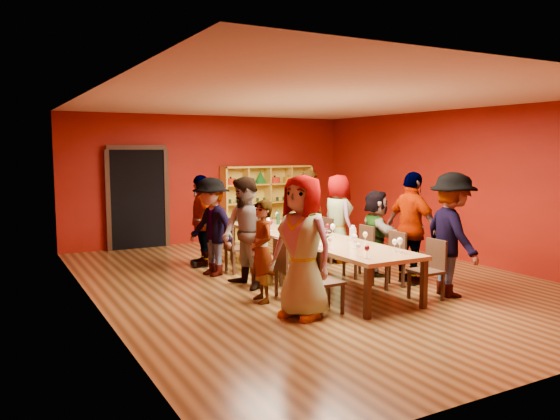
# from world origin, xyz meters

# --- Properties ---
(room_shell) EXTENTS (7.10, 9.10, 3.04)m
(room_shell) POSITION_xyz_m (0.00, 0.00, 1.50)
(room_shell) COLOR #4C2E14
(room_shell) RESTS_ON ground
(tasting_table) EXTENTS (1.10, 4.50, 0.75)m
(tasting_table) POSITION_xyz_m (0.00, 0.00, 0.70)
(tasting_table) COLOR #A37144
(tasting_table) RESTS_ON ground
(doorway) EXTENTS (1.40, 0.17, 2.30)m
(doorway) POSITION_xyz_m (-1.80, 4.43, 1.12)
(doorway) COLOR black
(doorway) RESTS_ON ground
(shelving_unit) EXTENTS (2.40, 0.40, 1.80)m
(shelving_unit) POSITION_xyz_m (1.40, 4.32, 0.98)
(shelving_unit) COLOR gold
(shelving_unit) RESTS_ON ground
(chair_person_left_0) EXTENTS (0.42, 0.42, 0.89)m
(chair_person_left_0) POSITION_xyz_m (-0.91, -1.68, 0.50)
(chair_person_left_0) COLOR black
(chair_person_left_0) RESTS_ON ground
(person_left_0) EXTENTS (0.83, 1.05, 1.89)m
(person_left_0) POSITION_xyz_m (-1.19, -1.68, 0.94)
(person_left_0) COLOR silver
(person_left_0) RESTS_ON ground
(chair_person_left_1) EXTENTS (0.42, 0.42, 0.89)m
(chair_person_left_1) POSITION_xyz_m (-0.91, -0.77, 0.50)
(chair_person_left_1) COLOR black
(chair_person_left_1) RESTS_ON ground
(person_left_1) EXTENTS (0.45, 0.58, 1.49)m
(person_left_1) POSITION_xyz_m (-1.33, -0.77, 0.75)
(person_left_1) COLOR #5775B3
(person_left_1) RESTS_ON ground
(chair_person_left_2) EXTENTS (0.42, 0.42, 0.89)m
(chair_person_left_2) POSITION_xyz_m (-0.91, 0.03, 0.50)
(chair_person_left_2) COLOR black
(chair_person_left_2) RESTS_ON ground
(person_left_2) EXTENTS (0.59, 0.93, 1.79)m
(person_left_2) POSITION_xyz_m (-1.21, 0.03, 0.89)
(person_left_2) COLOR pink
(person_left_2) RESTS_ON ground
(chair_person_left_3) EXTENTS (0.42, 0.42, 0.89)m
(chair_person_left_3) POSITION_xyz_m (-0.91, 1.14, 0.50)
(chair_person_left_3) COLOR black
(chair_person_left_3) RESTS_ON ground
(person_left_3) EXTENTS (0.74, 1.20, 1.72)m
(person_left_3) POSITION_xyz_m (-1.35, 1.14, 0.86)
(person_left_3) COLOR #525157
(person_left_3) RESTS_ON ground
(chair_person_left_4) EXTENTS (0.42, 0.42, 0.89)m
(chair_person_left_4) POSITION_xyz_m (-0.91, 1.96, 0.50)
(chair_person_left_4) COLOR black
(chair_person_left_4) RESTS_ON ground
(person_left_4) EXTENTS (0.65, 1.09, 1.74)m
(person_left_4) POSITION_xyz_m (-1.23, 1.96, 0.87)
(person_left_4) COLOR #506BA5
(person_left_4) RESTS_ON ground
(chair_person_right_0) EXTENTS (0.42, 0.42, 0.89)m
(chair_person_right_0) POSITION_xyz_m (0.91, -1.86, 0.50)
(chair_person_right_0) COLOR black
(chair_person_right_0) RESTS_ON ground
(person_right_0) EXTENTS (0.80, 1.30, 1.87)m
(person_right_0) POSITION_xyz_m (1.33, -1.86, 0.94)
(person_right_0) COLOR #49484D
(person_right_0) RESTS_ON ground
(chair_person_right_1) EXTENTS (0.42, 0.42, 0.89)m
(chair_person_right_1) POSITION_xyz_m (0.91, -1.00, 0.50)
(chair_person_right_1) COLOR black
(chair_person_right_1) RESTS_ON ground
(person_right_1) EXTENTS (0.56, 1.11, 1.85)m
(person_right_1) POSITION_xyz_m (1.32, -1.00, 0.93)
(person_right_1) COLOR #5F7CC3
(person_right_1) RESTS_ON ground
(chair_person_right_2) EXTENTS (0.42, 0.42, 0.89)m
(chair_person_right_2) POSITION_xyz_m (0.91, -0.20, 0.50)
(chair_person_right_2) COLOR black
(chair_person_right_2) RESTS_ON ground
(person_right_2) EXTENTS (0.81, 1.45, 1.50)m
(person_right_2) POSITION_xyz_m (1.22, -0.20, 0.75)
(person_right_2) COLOR #161B3C
(person_right_2) RESTS_ON ground
(chair_person_right_3) EXTENTS (0.42, 0.42, 0.89)m
(chair_person_right_3) POSITION_xyz_m (0.91, 1.05, 0.50)
(chair_person_right_3) COLOR black
(chair_person_right_3) RESTS_ON ground
(person_right_3) EXTENTS (0.50, 0.86, 1.72)m
(person_right_3) POSITION_xyz_m (1.27, 1.05, 0.86)
(person_right_3) COLOR #5B81BC
(person_right_3) RESTS_ON ground
(chair_person_right_4) EXTENTS (0.42, 0.42, 0.89)m
(chair_person_right_4) POSITION_xyz_m (0.91, 1.99, 0.50)
(chair_person_right_4) COLOR black
(chair_person_right_4) RESTS_ON ground
(person_right_4) EXTENTS (0.63, 0.75, 1.78)m
(person_right_4) POSITION_xyz_m (1.20, 1.99, 0.89)
(person_right_4) COLOR #CA878C
(person_right_4) RESTS_ON ground
(wine_glass_0) EXTENTS (0.08, 0.08, 0.21)m
(wine_glass_0) POSITION_xyz_m (-0.37, -0.89, 0.90)
(wine_glass_0) COLOR white
(wine_glass_0) RESTS_ON tasting_table
(wine_glass_1) EXTENTS (0.09, 0.09, 0.22)m
(wine_glass_1) POSITION_xyz_m (0.34, -1.83, 0.91)
(wine_glass_1) COLOR white
(wine_glass_1) RESTS_ON tasting_table
(wine_glass_2) EXTENTS (0.07, 0.07, 0.18)m
(wine_glass_2) POSITION_xyz_m (0.36, 1.82, 0.88)
(wine_glass_2) COLOR white
(wine_glass_2) RESTS_ON tasting_table
(wine_glass_3) EXTENTS (0.09, 0.09, 0.22)m
(wine_glass_3) POSITION_xyz_m (-0.36, 0.88, 0.91)
(wine_glass_3) COLOR white
(wine_glass_3) RESTS_ON tasting_table
(wine_glass_4) EXTENTS (0.09, 0.09, 0.21)m
(wine_glass_4) POSITION_xyz_m (0.38, 0.95, 0.90)
(wine_glass_4) COLOR white
(wine_glass_4) RESTS_ON tasting_table
(wine_glass_5) EXTENTS (0.08, 0.08, 0.21)m
(wine_glass_5) POSITION_xyz_m (0.31, -0.77, 0.90)
(wine_glass_5) COLOR white
(wine_glass_5) RESTS_ON tasting_table
(wine_glass_6) EXTENTS (0.09, 0.09, 0.22)m
(wine_glass_6) POSITION_xyz_m (0.30, -0.20, 0.91)
(wine_glass_6) COLOR white
(wine_glass_6) RESTS_ON tasting_table
(wine_glass_7) EXTENTS (0.08, 0.08, 0.20)m
(wine_glass_7) POSITION_xyz_m (0.07, 0.37, 0.90)
(wine_glass_7) COLOR white
(wine_glass_7) RESTS_ON tasting_table
(wine_glass_8) EXTENTS (0.07, 0.07, 0.18)m
(wine_glass_8) POSITION_xyz_m (-0.06, -0.50, 0.88)
(wine_glass_8) COLOR white
(wine_glass_8) RESTS_ON tasting_table
(wine_glass_9) EXTENTS (0.08, 0.08, 0.20)m
(wine_glass_9) POSITION_xyz_m (0.31, 0.85, 0.90)
(wine_glass_9) COLOR white
(wine_glass_9) RESTS_ON tasting_table
(wine_glass_10) EXTENTS (0.07, 0.07, 0.18)m
(wine_glass_10) POSITION_xyz_m (-0.29, 1.93, 0.88)
(wine_glass_10) COLOR white
(wine_glass_10) RESTS_ON tasting_table
(wine_glass_11) EXTENTS (0.07, 0.07, 0.18)m
(wine_glass_11) POSITION_xyz_m (-0.11, 1.35, 0.88)
(wine_glass_11) COLOR white
(wine_glass_11) RESTS_ON tasting_table
(wine_glass_12) EXTENTS (0.07, 0.07, 0.18)m
(wine_glass_12) POSITION_xyz_m (-0.32, -1.93, 0.88)
(wine_glass_12) COLOR white
(wine_glass_12) RESTS_ON tasting_table
(wine_glass_13) EXTENTS (0.08, 0.08, 0.19)m
(wine_glass_13) POSITION_xyz_m (0.33, -1.04, 0.89)
(wine_glass_13) COLOR white
(wine_glass_13) RESTS_ON tasting_table
(wine_glass_14) EXTENTS (0.09, 0.09, 0.22)m
(wine_glass_14) POSITION_xyz_m (-0.02, -1.24, 0.91)
(wine_glass_14) COLOR white
(wine_glass_14) RESTS_ON tasting_table
(wine_glass_15) EXTENTS (0.09, 0.09, 0.22)m
(wine_glass_15) POSITION_xyz_m (0.28, 1.72, 0.91)
(wine_glass_15) COLOR white
(wine_glass_15) RESTS_ON tasting_table
(wine_glass_16) EXTENTS (0.09, 0.09, 0.22)m
(wine_glass_16) POSITION_xyz_m (-0.26, 1.68, 0.91)
(wine_glass_16) COLOR white
(wine_glass_16) RESTS_ON tasting_table
(wine_glass_17) EXTENTS (0.07, 0.07, 0.18)m
(wine_glass_17) POSITION_xyz_m (0.33, -1.73, 0.88)
(wine_glass_17) COLOR white
(wine_glass_17) RESTS_ON tasting_table
(wine_glass_18) EXTENTS (0.08, 0.08, 0.19)m
(wine_glass_18) POSITION_xyz_m (0.36, 0.05, 0.89)
(wine_glass_18) COLOR white
(wine_glass_18) RESTS_ON tasting_table
(wine_glass_19) EXTENTS (0.07, 0.07, 0.18)m
(wine_glass_19) POSITION_xyz_m (-0.32, -1.73, 0.88)
(wine_glass_19) COLOR white
(wine_glass_19) RESTS_ON tasting_table
(wine_glass_20) EXTENTS (0.08, 0.08, 0.19)m
(wine_glass_20) POSITION_xyz_m (-0.35, -0.00, 0.89)
(wine_glass_20) COLOR white
(wine_glass_20) RESTS_ON tasting_table
(wine_glass_21) EXTENTS (0.08, 0.08, 0.20)m
(wine_glass_21) POSITION_xyz_m (-0.32, -0.16, 0.90)
(wine_glass_21) COLOR white
(wine_glass_21) RESTS_ON tasting_table
(wine_glass_22) EXTENTS (0.08, 0.08, 0.19)m
(wine_glass_22) POSITION_xyz_m (-0.29, 0.92, 0.89)
(wine_glass_22) COLOR white
(wine_glass_22) RESTS_ON tasting_table
(wine_glass_23) EXTENTS (0.07, 0.07, 0.18)m
(wine_glass_23) POSITION_xyz_m (-0.36, -1.09, 0.88)
(wine_glass_23) COLOR white
(wine_glass_23) RESTS_ON tasting_table
(spittoon_bowl) EXTENTS (0.28, 0.28, 0.15)m
(spittoon_bowl) POSITION_xyz_m (0.16, -0.13, 0.82)
(spittoon_bowl) COLOR silver
(spittoon_bowl) RESTS_ON tasting_table
(carafe_a) EXTENTS (0.11, 0.11, 0.27)m
(carafe_a) POSITION_xyz_m (-0.28, 0.15, 0.87)
(carafe_a) COLOR white
(carafe_a) RESTS_ON tasting_table
(carafe_b) EXTENTS (0.12, 0.12, 0.26)m
(carafe_b) POSITION_xyz_m (0.29, -0.77, 0.87)
(carafe_b) COLOR white
(carafe_b) RESTS_ON tasting_table
(wine_bottle) EXTENTS (0.09, 0.09, 0.29)m
(wine_bottle) POSITION_xyz_m (0.22, 1.57, 0.86)
(wine_bottle) COLOR #133618
(wine_bottle) RESTS_ON tasting_table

